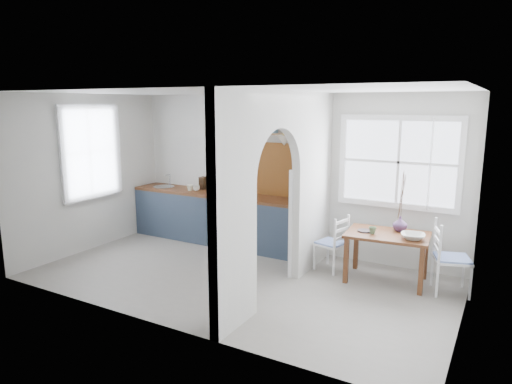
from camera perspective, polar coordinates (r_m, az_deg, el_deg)
The scene contains 26 objects.
floor at distance 6.59m, azimuth -2.30°, elevation -10.75°, with size 5.80×3.20×0.01m, color gray.
ceiling at distance 6.12m, azimuth -2.50°, elevation 12.48°, with size 5.80×3.20×0.01m, color silver.
walls at distance 6.23m, azimuth -2.40°, elevation 0.43°, with size 5.81×3.21×2.60m.
partition at distance 5.92m, azimuth 3.66°, elevation 1.34°, with size 0.12×3.20×2.60m.
kitchen_window at distance 8.05m, azimuth -20.11°, elevation 4.71°, with size 0.10×1.16×1.50m, color white, non-canonical shape.
nook_window at distance 6.96m, azimuth 17.38°, elevation 3.56°, with size 1.76×0.10×1.30m, color white, non-canonical shape.
counter at distance 8.10m, azimuth -4.20°, elevation -3.21°, with size 3.50×0.60×0.90m.
sink at distance 8.76m, azimuth -11.44°, elevation 0.60°, with size 0.40×0.40×0.02m, color #B7BAC2.
backsplash at distance 7.67m, azimuth 2.51°, elevation 2.83°, with size 1.65×0.03×0.90m, color brown.
shelf at distance 7.53m, azimuth 2.26°, elevation 7.66°, with size 1.75×0.20×0.21m.
pendant_lamp at distance 7.08m, azimuth 3.55°, elevation 6.44°, with size 0.26×0.26×0.16m, color silver.
utensil_rail at distance 6.71m, azimuth 6.11°, elevation 2.45°, with size 0.02×0.02×0.50m, color #B7BAC2.
dining_table at distance 6.64m, azimuth 15.97°, elevation -7.85°, with size 1.10×0.73×0.69m, color brown, non-canonical shape.
chair_left at distance 6.87m, azimuth 9.38°, elevation -6.25°, with size 0.38×0.38×0.84m, color white, non-canonical shape.
chair_right at distance 6.48m, azimuth 23.32°, elevation -7.56°, with size 0.44×0.44×0.96m, color white, non-canonical shape.
kettle at distance 7.18m, azimuth 6.22°, elevation -0.33°, with size 0.23×0.18×0.27m, color white, non-canonical shape.
mug_a at distance 8.26m, azimuth -8.26°, elevation 0.53°, with size 0.12×0.12×0.11m, color white.
mug_b at distance 8.24m, azimuth -7.47°, elevation 0.47°, with size 0.12×0.12×0.09m, color silver.
knife_block at distance 8.38m, azimuth -6.61°, elevation 1.13°, with size 0.10×0.14×0.23m, color #462D17.
jar at distance 8.03m, azimuth -3.81°, elevation 0.58°, with size 0.11×0.11×0.18m, color tan.
towel_magenta at distance 7.06m, azimuth 5.95°, elevation -6.91°, with size 0.02×0.03×0.53m, color #B62559.
towel_orange at distance 7.03m, azimuth 5.80°, elevation -7.20°, with size 0.02×0.03×0.50m, color #C9520F.
bowl at distance 6.37m, azimuth 19.03°, elevation -5.27°, with size 0.31×0.31×0.08m, color silver.
table_cup at distance 6.46m, azimuth 14.36°, elevation -4.68°, with size 0.10×0.10×0.09m, color #547753.
plate at distance 6.56m, azimuth 13.45°, elevation -4.74°, with size 0.20×0.20×0.02m, color #2C2323.
vase at distance 6.69m, azimuth 17.56°, elevation -3.81°, with size 0.20×0.20×0.21m, color #4A2F56.
Camera 1 is at (3.23, -5.20, 2.45)m, focal length 32.00 mm.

